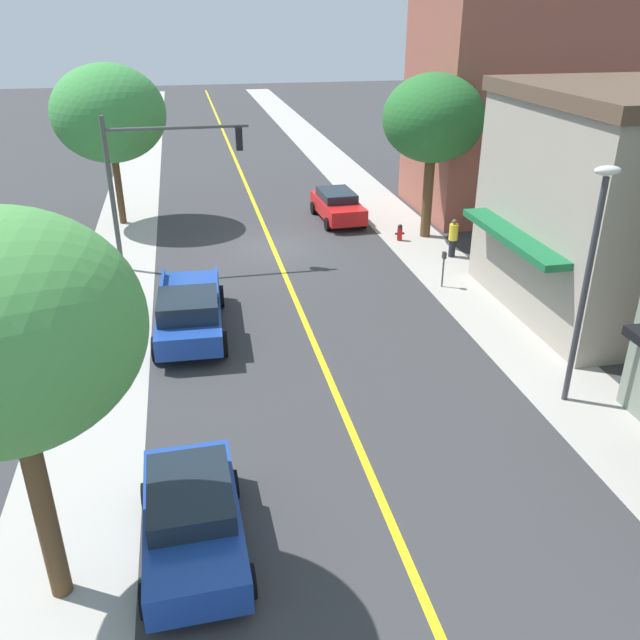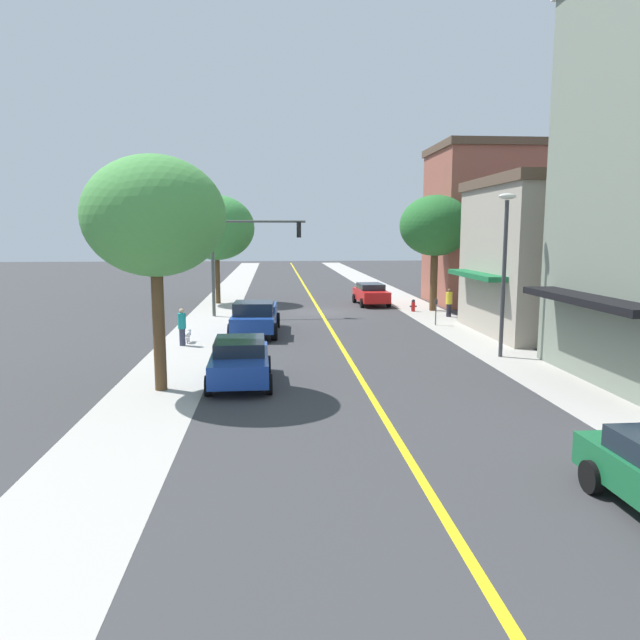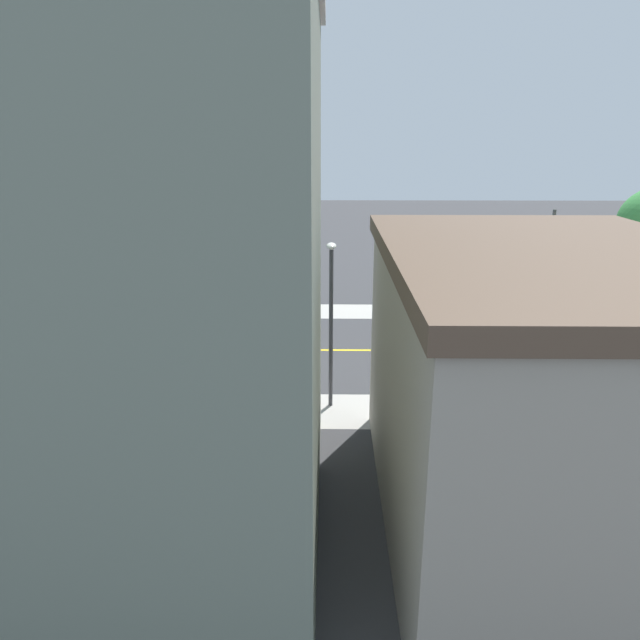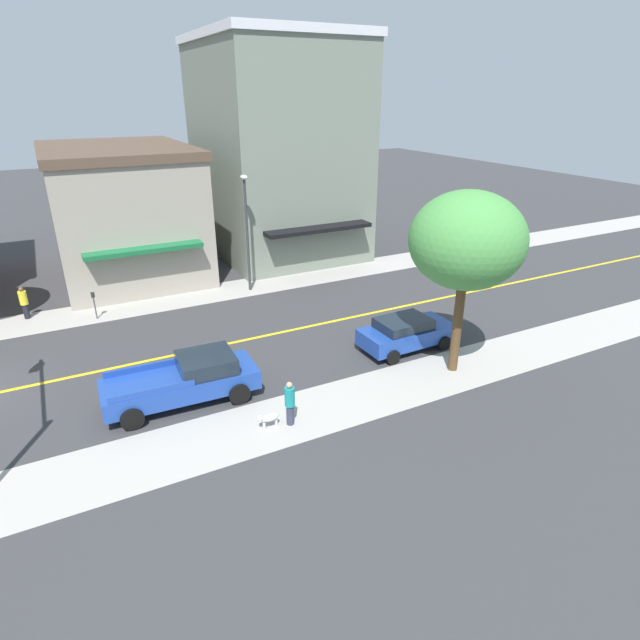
# 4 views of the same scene
# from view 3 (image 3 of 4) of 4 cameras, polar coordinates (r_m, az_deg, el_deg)

# --- Properties ---
(ground_plane) EXTENTS (140.00, 140.00, 0.00)m
(ground_plane) POSITION_cam_3_polar(r_m,az_deg,el_deg) (32.50, 27.07, -2.76)
(ground_plane) COLOR #38383A
(sidewalk_right) EXTENTS (2.98, 126.00, 0.01)m
(sidewalk_right) POSITION_cam_3_polar(r_m,az_deg,el_deg) (38.30, 22.83, 0.72)
(sidewalk_right) COLOR #ADA8A0
(sidewalk_right) RESTS_ON ground
(road_centerline_stripe) EXTENTS (0.20, 126.00, 0.00)m
(road_centerline_stripe) POSITION_cam_3_polar(r_m,az_deg,el_deg) (32.49, 27.07, -2.76)
(road_centerline_stripe) COLOR yellow
(road_centerline_stripe) RESTS_ON ground
(tan_rowhouse) EXTENTS (12.86, 8.32, 7.68)m
(tan_rowhouse) POSITION_cam_3_polar(r_m,az_deg,el_deg) (16.36, 20.91, -6.68)
(tan_rowhouse) COLOR #A39989
(tan_rowhouse) RESTS_ON ground
(corner_shop_building) EXTENTS (12.79, 9.38, 14.00)m
(corner_shop_building) POSITION_cam_3_polar(r_m,az_deg,el_deg) (15.10, -17.74, 4.34)
(corner_shop_building) COLOR gray
(corner_shop_building) RESTS_ON ground
(street_tree_left_near) EXTENTS (4.38, 4.38, 7.36)m
(street_tree_left_near) POSITION_cam_3_polar(r_m,az_deg,el_deg) (34.42, -6.02, 9.58)
(street_tree_left_near) COLOR brown
(street_tree_left_near) RESTS_ON ground
(parking_meter) EXTENTS (0.12, 0.18, 1.43)m
(parking_meter) POSITION_cam_3_polar(r_m,az_deg,el_deg) (24.87, 20.90, -5.60)
(parking_meter) COLOR #4C4C51
(parking_meter) RESTS_ON ground
(traffic_light_mast) EXTENTS (5.65, 0.32, 6.21)m
(traffic_light_mast) POSITION_cam_3_polar(r_m,az_deg,el_deg) (35.12, 22.69, 6.32)
(traffic_light_mast) COLOR #474C47
(traffic_light_mast) RESTS_ON ground
(street_lamp) EXTENTS (0.70, 0.36, 6.53)m
(street_lamp) POSITION_cam_3_polar(r_m,az_deg,el_deg) (21.95, 1.09, 1.15)
(street_lamp) COLOR #38383D
(street_lamp) RESTS_ON ground
(blue_sedan_right_curb) EXTENTS (2.16, 4.29, 1.48)m
(blue_sedan_right_curb) POSITION_cam_3_polar(r_m,az_deg,el_deg) (32.94, -5.19, 0.88)
(blue_sedan_right_curb) COLOR #1E429E
(blue_sedan_right_curb) RESTS_ON ground
(green_sedan_left_curb) EXTENTS (2.12, 4.58, 1.40)m
(green_sedan_left_curb) POSITION_cam_3_polar(r_m,az_deg,el_deg) (28.64, -28.35, -3.95)
(green_sedan_left_curb) COLOR #196638
(green_sedan_left_curb) RESTS_ON ground
(blue_pickup_truck) EXTENTS (2.49, 5.64, 1.71)m
(blue_pickup_truck) POSITION_cam_3_polar(r_m,az_deg,el_deg) (33.15, 11.82, 0.83)
(blue_pickup_truck) COLOR #1E429E
(blue_pickup_truck) RESTS_ON ground
(pedestrian_teal_shirt) EXTENTS (0.35, 0.35, 1.67)m
(pedestrian_teal_shirt) POSITION_cam_3_polar(r_m,az_deg,el_deg) (35.74, 6.52, 2.35)
(pedestrian_teal_shirt) COLOR #33384C
(pedestrian_teal_shirt) RESTS_ON ground
(small_dog) EXTENTS (0.28, 0.79, 0.60)m
(small_dog) POSITION_cam_3_polar(r_m,az_deg,el_deg) (35.83, 7.71, 1.52)
(small_dog) COLOR silver
(small_dog) RESTS_ON ground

